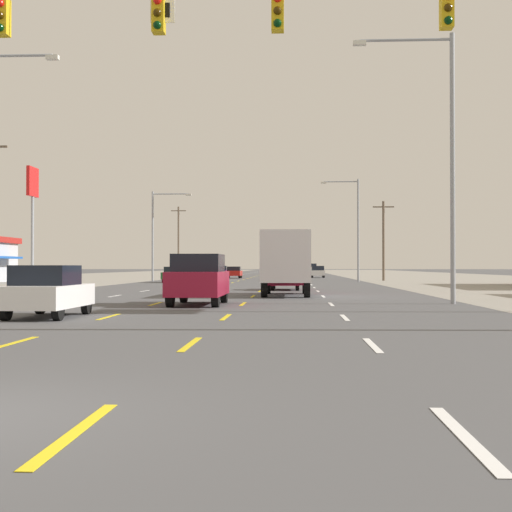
# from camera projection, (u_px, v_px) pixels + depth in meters

# --- Properties ---
(ground_plane) EXTENTS (572.00, 572.00, 0.00)m
(ground_plane) POSITION_uv_depth(u_px,v_px,m) (255.00, 281.00, 73.17)
(ground_plane) COLOR #4C4C4F
(lot_apron_left) EXTENTS (28.00, 440.00, 0.01)m
(lot_apron_left) POSITION_uv_depth(u_px,v_px,m) (12.00, 281.00, 74.41)
(lot_apron_left) COLOR gray
(lot_apron_left) RESTS_ON ground
(lot_apron_right) EXTENTS (28.00, 440.00, 0.01)m
(lot_apron_right) POSITION_uv_depth(u_px,v_px,m) (507.00, 281.00, 71.94)
(lot_apron_right) COLOR gray
(lot_apron_right) RESTS_ON ground
(lane_markings) EXTENTS (10.64, 227.60, 0.01)m
(lane_markings) POSITION_uv_depth(u_px,v_px,m) (268.00, 276.00, 111.62)
(lane_markings) COLOR white
(lane_markings) RESTS_ON ground
(signal_span_wire) EXTENTS (25.16, 0.53, 9.31)m
(signal_span_wire) POSITION_uv_depth(u_px,v_px,m) (133.00, 95.00, 17.90)
(signal_span_wire) COLOR brown
(signal_span_wire) RESTS_ON ground
(hatchback_inner_left_nearest) EXTENTS (1.72, 3.90, 1.54)m
(hatchback_inner_left_nearest) POSITION_uv_depth(u_px,v_px,m) (48.00, 291.00, 21.67)
(hatchback_inner_left_nearest) COLOR white
(hatchback_inner_left_nearest) RESTS_ON ground
(suv_center_turn_near) EXTENTS (1.98, 4.90, 1.98)m
(suv_center_turn_near) POSITION_uv_depth(u_px,v_px,m) (199.00, 279.00, 28.67)
(suv_center_turn_near) COLOR maroon
(suv_center_turn_near) RESTS_ON ground
(box_truck_inner_right_mid) EXTENTS (2.40, 7.20, 3.23)m
(box_truck_inner_right_mid) POSITION_uv_depth(u_px,v_px,m) (286.00, 260.00, 37.52)
(box_truck_inner_right_mid) COLOR maroon
(box_truck_inner_right_mid) RESTS_ON ground
(sedan_inner_right_midfar) EXTENTS (1.80, 4.50, 1.46)m
(sedan_inner_right_midfar) POSITION_uv_depth(u_px,v_px,m) (285.00, 278.00, 46.69)
(sedan_inner_right_midfar) COLOR maroon
(sedan_inner_right_midfar) RESTS_ON ground
(sedan_far_left_far) EXTENTS (1.80, 4.50, 1.46)m
(sedan_far_left_far) POSITION_uv_depth(u_px,v_px,m) (175.00, 274.00, 67.97)
(sedan_far_left_far) COLOR #235B2D
(sedan_far_left_far) RESTS_ON ground
(sedan_inner_left_farther) EXTENTS (1.80, 4.50, 1.46)m
(sedan_inner_left_farther) POSITION_uv_depth(u_px,v_px,m) (234.00, 272.00, 91.51)
(sedan_inner_left_farther) COLOR red
(sedan_inner_left_farther) RESTS_ON ground
(hatchback_far_right_farthest) EXTENTS (1.72, 3.90, 1.54)m
(hatchback_far_right_farthest) POSITION_uv_depth(u_px,v_px,m) (318.00, 272.00, 95.73)
(hatchback_far_right_farthest) COLOR white
(hatchback_far_right_farthest) RESTS_ON ground
(hatchback_far_left_distant_a) EXTENTS (1.72, 3.90, 1.54)m
(hatchback_far_left_distant_a) POSITION_uv_depth(u_px,v_px,m) (222.00, 271.00, 110.71)
(hatchback_far_left_distant_a) COLOR #4C196B
(hatchback_far_left_distant_a) RESTS_ON ground
(suv_far_right_distant_b) EXTENTS (1.98, 4.90, 1.98)m
(suv_far_right_distant_b) POSITION_uv_depth(u_px,v_px,m) (311.00, 269.00, 135.73)
(suv_far_right_distant_b) COLOR silver
(suv_far_right_distant_b) RESTS_ON ground
(pole_sign_left_row_1) EXTENTS (0.24, 1.96, 8.82)m
(pole_sign_left_row_1) POSITION_uv_depth(u_px,v_px,m) (33.00, 196.00, 54.03)
(pole_sign_left_row_1) COLOR gray
(pole_sign_left_row_1) RESTS_ON ground
(streetlight_right_row_0) EXTENTS (4.07, 0.26, 10.90)m
(streetlight_right_row_0) POSITION_uv_depth(u_px,v_px,m) (443.00, 149.00, 29.44)
(streetlight_right_row_0) COLOR gray
(streetlight_right_row_0) RESTS_ON ground
(streetlight_left_row_1) EXTENTS (3.96, 0.26, 8.93)m
(streetlight_left_row_1) POSITION_uv_depth(u_px,v_px,m) (157.00, 229.00, 72.70)
(streetlight_left_row_1) COLOR gray
(streetlight_left_row_1) RESTS_ON ground
(streetlight_right_row_1) EXTENTS (3.73, 0.26, 10.05)m
(streetlight_right_row_1) POSITION_uv_depth(u_px,v_px,m) (355.00, 223.00, 71.73)
(streetlight_right_row_1) COLOR gray
(streetlight_right_row_1) RESTS_ON ground
(utility_pole_right_row_1) EXTENTS (2.20, 0.26, 8.29)m
(utility_pole_right_row_1) POSITION_uv_depth(u_px,v_px,m) (383.00, 239.00, 76.35)
(utility_pole_right_row_1) COLOR brown
(utility_pole_right_row_1) RESTS_ON ground
(utility_pole_left_row_2) EXTENTS (2.20, 0.26, 10.20)m
(utility_pole_left_row_2) POSITION_uv_depth(u_px,v_px,m) (178.00, 240.00, 106.98)
(utility_pole_left_row_2) COLOR brown
(utility_pole_left_row_2) RESTS_ON ground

